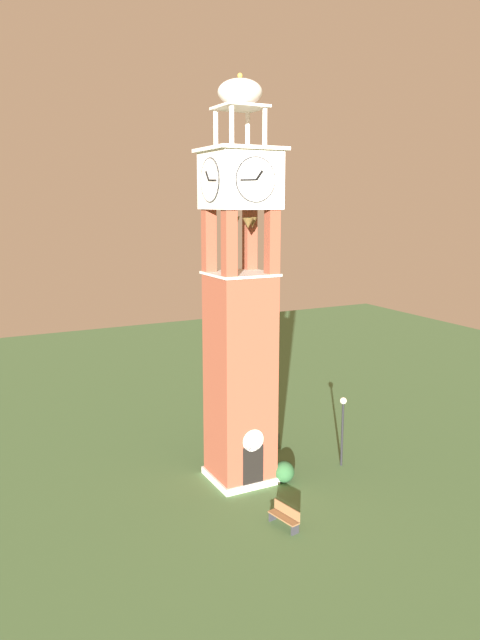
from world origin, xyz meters
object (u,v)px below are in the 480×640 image
(clock_tower, at_px, (240,321))
(park_bench, at_px, (285,516))
(lamp_post, at_px, (343,418))
(trash_bin, at_px, (275,441))

(clock_tower, xyz_separation_m, park_bench, (-0.39, -5.02, -7.65))
(park_bench, bearing_deg, lamp_post, 33.75)
(clock_tower, height_order, park_bench, clock_tower)
(clock_tower, distance_m, park_bench, 9.16)
(park_bench, bearing_deg, trash_bin, 62.44)
(clock_tower, bearing_deg, park_bench, -94.47)
(trash_bin, bearing_deg, lamp_post, -62.49)
(clock_tower, xyz_separation_m, lamp_post, (5.52, -1.07, -5.51))
(lamp_post, xyz_separation_m, trash_bin, (-1.92, 3.69, -2.23))
(park_bench, relative_size, trash_bin, 2.07)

